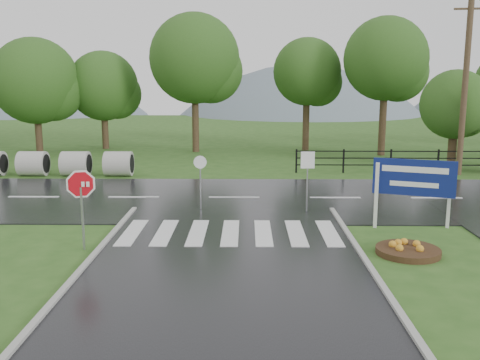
{
  "coord_description": "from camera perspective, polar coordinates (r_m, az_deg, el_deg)",
  "views": [
    {
      "loc": [
        0.49,
        -10.67,
        4.64
      ],
      "look_at": [
        0.28,
        6.0,
        1.5
      ],
      "focal_mm": 40.0,
      "sensor_mm": 36.0,
      "label": 1
    }
  ],
  "objects": [
    {
      "name": "treeline",
      "position": [
        34.98,
        1.55,
        3.05
      ],
      "size": [
        83.2,
        5.2,
        10.0
      ],
      "color": "#264F18",
      "rests_on": "ground"
    },
    {
      "name": "utility_pole_east",
      "position": [
        28.2,
        22.87,
        9.27
      ],
      "size": [
        1.52,
        0.29,
        8.57
      ],
      "color": "#473523",
      "rests_on": "ground"
    },
    {
      "name": "fence_west",
      "position": [
        27.92,
        15.8,
        2.2
      ],
      "size": [
        9.58,
        0.08,
        1.2
      ],
      "color": "black",
      "rests_on": "ground"
    },
    {
      "name": "main_road",
      "position": [
        21.19,
        -0.62,
        -1.98
      ],
      "size": [
        90.0,
        8.0,
        0.04
      ],
      "primitive_type": "cube",
      "color": "black",
      "rests_on": "ground"
    },
    {
      "name": "reg_sign_round",
      "position": [
        19.09,
        -4.26,
        0.5
      ],
      "size": [
        0.46,
        0.06,
        1.99
      ],
      "color": "#939399",
      "rests_on": "ground"
    },
    {
      "name": "stop_sign",
      "position": [
        15.15,
        -16.59,
        -1.07
      ],
      "size": [
        1.01,
        0.34,
        2.38
      ],
      "color": "#939399",
      "rests_on": "ground"
    },
    {
      "name": "ground",
      "position": [
        11.65,
        -1.8,
        -12.82
      ],
      "size": [
        120.0,
        120.0,
        0.0
      ],
      "primitive_type": "plane",
      "color": "#2E571D",
      "rests_on": "ground"
    },
    {
      "name": "flower_bed",
      "position": [
        15.22,
        17.49,
        -7.1
      ],
      "size": [
        1.72,
        1.72,
        0.34
      ],
      "color": "#332111",
      "rests_on": "ground"
    },
    {
      "name": "crosswalk",
      "position": [
        16.34,
        -1.03,
        -5.62
      ],
      "size": [
        6.5,
        2.8,
        0.02
      ],
      "color": "silver",
      "rests_on": "ground"
    },
    {
      "name": "hills",
      "position": [
        78.37,
        2.9,
        -4.25
      ],
      "size": [
        102.0,
        48.0,
        48.0
      ],
      "color": "slate",
      "rests_on": "ground"
    },
    {
      "name": "estate_billboard",
      "position": [
        17.59,
        18.04,
        -0.12
      ],
      "size": [
        2.43,
        0.91,
        2.19
      ],
      "color": "silver",
      "rests_on": "ground"
    },
    {
      "name": "entrance_tree_left",
      "position": [
        30.22,
        21.98,
        7.45
      ],
      "size": [
        3.61,
        3.61,
        5.17
      ],
      "color": "#3D2B1C",
      "rests_on": "ground"
    },
    {
      "name": "reg_sign_small",
      "position": [
        18.8,
        7.21,
        1.1
      ],
      "size": [
        0.49,
        0.06,
        2.18
      ],
      "color": "#939399",
      "rests_on": "ground"
    }
  ]
}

